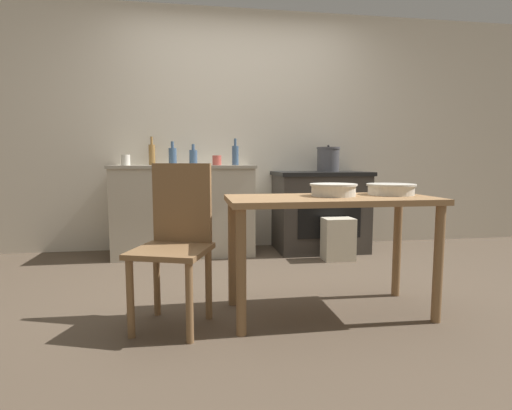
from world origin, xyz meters
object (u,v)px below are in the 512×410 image
at_px(cup_center_right, 217,160).
at_px(flour_sack, 338,239).
at_px(mixing_bowl_large, 333,189).
at_px(bottle_far_left, 152,154).
at_px(work_table, 330,215).
at_px(bottle_center_left, 173,156).
at_px(mixing_bowl_small, 391,189).
at_px(bottle_left, 235,155).
at_px(cup_center, 126,160).
at_px(bottle_mid_left, 193,157).
at_px(stove, 320,211).
at_px(stock_pot, 328,159).
at_px(chair, 176,239).

bearing_deg(cup_center_right, flour_sack, -20.88).
bearing_deg(mixing_bowl_large, bottle_far_left, 123.74).
bearing_deg(work_table, bottle_center_left, 118.89).
height_order(mixing_bowl_small, cup_center_right, cup_center_right).
height_order(bottle_left, bottle_center_left, bottle_left).
height_order(flour_sack, mixing_bowl_large, mixing_bowl_large).
xyz_separation_m(work_table, bottle_center_left, (-1.02, 1.85, 0.38)).
height_order(flour_sack, cup_center, cup_center).
xyz_separation_m(bottle_mid_left, cup_center_right, (0.23, -0.14, -0.03)).
bearing_deg(cup_center, mixing_bowl_large, -46.36).
bearing_deg(cup_center_right, bottle_far_left, 160.09).
xyz_separation_m(stove, cup_center, (-1.95, -0.14, 0.53)).
height_order(stock_pot, bottle_far_left, bottle_far_left).
bearing_deg(stove, stock_pot, 31.78).
distance_m(work_table, bottle_center_left, 2.15).
bearing_deg(bottle_center_left, mixing_bowl_small, -50.72).
relative_size(bottle_left, cup_center, 2.72).
bearing_deg(bottle_far_left, bottle_left, -9.28).
distance_m(mixing_bowl_small, cup_center, 2.42).
distance_m(flour_sack, bottle_center_left, 1.84).
distance_m(stock_pot, bottle_mid_left, 1.43).
xyz_separation_m(bottle_left, bottle_mid_left, (-0.43, 0.04, -0.02)).
bearing_deg(work_table, cup_center_right, 108.79).
distance_m(work_table, bottle_mid_left, 2.06).
relative_size(stove, cup_center_right, 9.84).
distance_m(flour_sack, bottle_left, 1.34).
xyz_separation_m(chair, flour_sack, (1.47, 1.29, -0.29)).
xyz_separation_m(stove, bottle_far_left, (-1.74, 0.21, 0.60)).
relative_size(stock_pot, mixing_bowl_small, 0.92).
distance_m(flour_sack, stock_pot, 0.93).
distance_m(stock_pot, mixing_bowl_large, 1.86).
height_order(bottle_far_left, bottle_mid_left, bottle_far_left).
relative_size(stock_pot, mixing_bowl_large, 0.97).
relative_size(bottle_left, bottle_center_left, 1.14).
relative_size(bottle_far_left, cup_center, 2.91).
height_order(mixing_bowl_large, bottle_center_left, bottle_center_left).
distance_m(stock_pot, cup_center_right, 1.20).
relative_size(mixing_bowl_large, bottle_center_left, 1.22).
height_order(cup_center, cup_center_right, cup_center).
bearing_deg(flour_sack, work_table, -112.91).
height_order(chair, stock_pot, stock_pot).
height_order(mixing_bowl_small, bottle_far_left, bottle_far_left).
xyz_separation_m(bottle_far_left, cup_center, (-0.21, -0.35, -0.06)).
height_order(bottle_center_left, cup_center_right, bottle_center_left).
bearing_deg(flour_sack, bottle_left, 150.45).
bearing_deg(stove, mixing_bowl_large, -105.49).
bearing_deg(bottle_far_left, cup_center, -120.60).
bearing_deg(cup_center_right, chair, -101.34).
distance_m(bottle_mid_left, cup_center, 0.68).
height_order(work_table, chair, chair).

